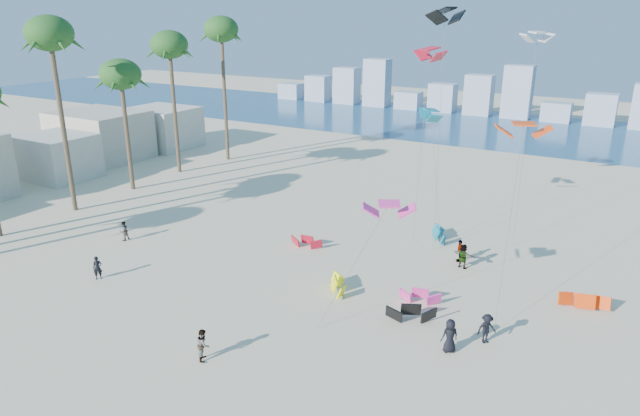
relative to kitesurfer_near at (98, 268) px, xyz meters
The scene contains 10 objects.
ground 11.84m from the kitesurfer_near, 41.04° to the right, with size 220.00×220.00×0.00m, color beige.
ocean 64.86m from the kitesurfer_near, 82.10° to the left, with size 220.00×220.00×0.00m, color navy.
kitesurfer_near is the anchor object (origin of this frame).
kitesurfer_mid 12.53m from the kitesurfer_near, 16.26° to the right, with size 0.82×0.64×1.68m, color gray.
kitesurfers_far 21.26m from the kitesurfer_near, 24.86° to the left, with size 37.85×12.25×1.83m.
grounded_kites 21.04m from the kitesurfer_near, 28.41° to the left, with size 21.99×14.63×0.92m.
flying_kites 28.54m from the kitesurfer_near, 41.77° to the left, with size 22.19×23.74×17.34m.
palm_row 19.59m from the kitesurfer_near, 147.79° to the left, with size 5.11×44.80×16.30m.
beachfront_buildings 28.07m from the kitesurfer_near, 152.21° to the left, with size 11.50×43.00×6.00m.
distant_skyline 74.68m from the kitesurfer_near, 84.06° to the left, with size 85.00×3.00×8.40m.
Camera 1 is at (20.51, -14.12, 16.56)m, focal length 32.06 mm.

